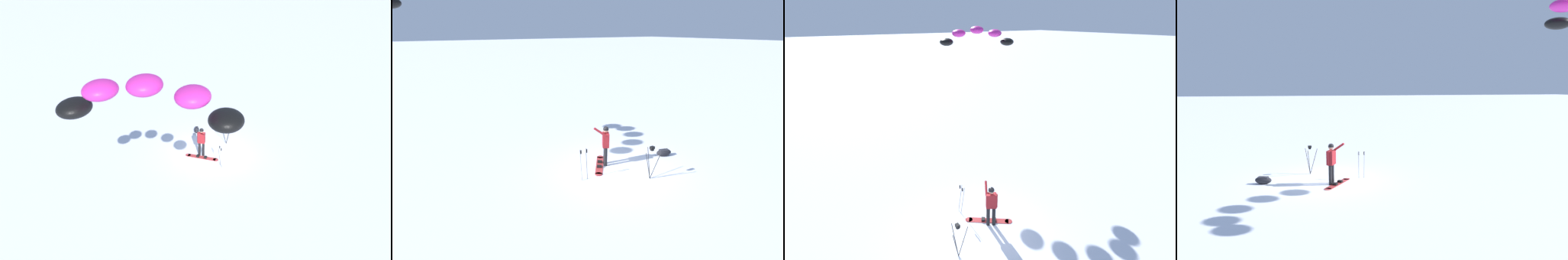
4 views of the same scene
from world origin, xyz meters
TOP-DOWN VIEW (x-y plane):
  - ground_plane at (0.00, 0.00)m, footprint 300.00×300.00m
  - snowboarder at (0.66, 0.17)m, footprint 0.48×0.77m
  - snowboard at (0.72, 0.41)m, footprint 1.56×1.26m
  - gear_bag_large at (-0.05, -2.56)m, footprint 0.52×0.76m
  - camera_tripod at (-1.22, -0.56)m, footprint 0.64×0.56m
  - ski_poles at (0.14, 1.55)m, footprint 0.22×0.30m

SIDE VIEW (x-z plane):
  - ground_plane at x=0.00m, z-range 0.00..0.00m
  - snowboard at x=0.72m, z-range -0.03..0.07m
  - gear_bag_large at x=-0.05m, z-range 0.01..0.32m
  - ski_poles at x=0.14m, z-range 0.19..1.38m
  - camera_tripod at x=-1.22m, z-range 0.28..1.61m
  - snowboarder at x=0.66m, z-range 0.17..1.89m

